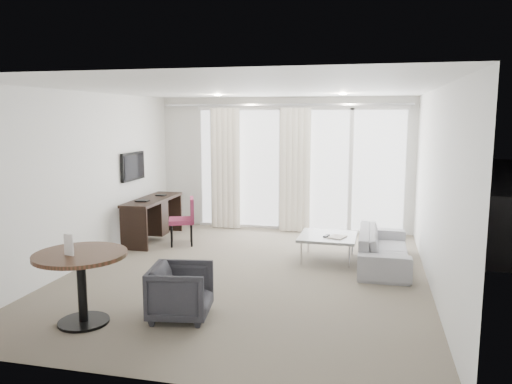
% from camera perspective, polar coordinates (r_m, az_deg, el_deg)
% --- Properties ---
extents(floor, '(5.00, 6.00, 0.00)m').
position_cam_1_polar(floor, '(7.23, -1.10, -9.36)').
color(floor, '#6C6353').
rests_on(floor, ground).
extents(ceiling, '(5.00, 6.00, 0.00)m').
position_cam_1_polar(ceiling, '(6.88, -1.17, 11.69)').
color(ceiling, white).
rests_on(ceiling, ground).
extents(wall_left, '(0.00, 6.00, 2.60)m').
position_cam_1_polar(wall_left, '(7.93, -18.92, 1.42)').
color(wall_left, silver).
rests_on(wall_left, ground).
extents(wall_right, '(0.00, 6.00, 2.60)m').
position_cam_1_polar(wall_right, '(6.77, 19.82, 0.19)').
color(wall_right, silver).
rests_on(wall_right, ground).
extents(wall_front, '(5.00, 0.00, 2.60)m').
position_cam_1_polar(wall_front, '(4.14, -11.51, -4.61)').
color(wall_front, silver).
rests_on(wall_front, ground).
extents(window_panel, '(4.00, 0.02, 2.38)m').
position_cam_1_polar(window_panel, '(9.80, 4.91, 2.57)').
color(window_panel, white).
rests_on(window_panel, ground).
extents(window_frame, '(4.10, 0.06, 2.44)m').
position_cam_1_polar(window_frame, '(9.79, 4.90, 2.56)').
color(window_frame, white).
rests_on(window_frame, ground).
extents(curtain_left, '(0.60, 0.20, 2.38)m').
position_cam_1_polar(curtain_left, '(9.95, -3.52, 2.68)').
color(curtain_left, white).
rests_on(curtain_left, ground).
extents(curtain_right, '(0.60, 0.20, 2.38)m').
position_cam_1_polar(curtain_right, '(9.65, 4.48, 2.48)').
color(curtain_right, white).
rests_on(curtain_right, ground).
extents(curtain_track, '(4.80, 0.04, 0.04)m').
position_cam_1_polar(curtain_track, '(9.63, 3.07, 9.93)').
color(curtain_track, '#B2B2B7').
rests_on(curtain_track, ceiling).
extents(downlight_a, '(0.12, 0.12, 0.02)m').
position_cam_1_polar(downlight_a, '(8.67, -4.36, 10.99)').
color(downlight_a, '#FFE0B2').
rests_on(downlight_a, ceiling).
extents(downlight_b, '(0.12, 0.12, 0.02)m').
position_cam_1_polar(downlight_b, '(8.28, 9.90, 10.99)').
color(downlight_b, '#FFE0B2').
rests_on(downlight_b, ceiling).
extents(desk, '(0.51, 1.62, 0.76)m').
position_cam_1_polar(desk, '(9.26, -11.67, -3.07)').
color(desk, black).
rests_on(desk, floor).
extents(tv, '(0.05, 0.80, 0.50)m').
position_cam_1_polar(tv, '(9.16, -13.89, 2.86)').
color(tv, black).
rests_on(tv, wall_left).
extents(desk_chair, '(0.58, 0.57, 0.83)m').
position_cam_1_polar(desk_chair, '(8.82, -8.53, -3.33)').
color(desk_chair, '#862949').
rests_on(desk_chair, floor).
extents(round_table, '(1.13, 1.13, 0.79)m').
position_cam_1_polar(round_table, '(5.80, -19.26, -10.35)').
color(round_table, '#3A2113').
rests_on(round_table, floor).
extents(menu_card, '(0.12, 0.05, 0.23)m').
position_cam_1_polar(menu_card, '(5.65, -20.51, -7.48)').
color(menu_card, white).
rests_on(menu_card, round_table).
extents(tub_armchair, '(0.76, 0.74, 0.61)m').
position_cam_1_polar(tub_armchair, '(5.72, -8.59, -11.21)').
color(tub_armchair, '#29282E').
rests_on(tub_armchair, floor).
extents(coffee_table, '(0.89, 0.89, 0.39)m').
position_cam_1_polar(coffee_table, '(7.95, 8.19, -6.29)').
color(coffee_table, gray).
rests_on(coffee_table, floor).
extents(remote, '(0.10, 0.16, 0.02)m').
position_cam_1_polar(remote, '(7.84, 8.04, -5.28)').
color(remote, black).
rests_on(remote, coffee_table).
extents(magazine, '(0.32, 0.36, 0.02)m').
position_cam_1_polar(magazine, '(7.80, 9.27, -5.37)').
color(magazine, gray).
rests_on(magazine, coffee_table).
extents(sofa, '(0.72, 1.85, 0.54)m').
position_cam_1_polar(sofa, '(7.80, 14.38, -6.20)').
color(sofa, gray).
rests_on(sofa, floor).
extents(terrace_slab, '(5.60, 3.00, 0.12)m').
position_cam_1_polar(terrace_slab, '(11.48, 5.93, -2.91)').
color(terrace_slab, '#4D4D50').
rests_on(terrace_slab, ground).
extents(rattan_chair_a, '(0.69, 0.69, 0.89)m').
position_cam_1_polar(rattan_chair_a, '(11.70, 9.58, -0.25)').
color(rattan_chair_a, brown).
rests_on(rattan_chair_a, terrace_slab).
extents(rattan_chair_b, '(0.82, 0.82, 0.92)m').
position_cam_1_polar(rattan_chair_b, '(10.88, 16.68, -1.10)').
color(rattan_chair_b, brown).
rests_on(rattan_chair_b, terrace_slab).
extents(rattan_table, '(0.62, 0.62, 0.50)m').
position_cam_1_polar(rattan_table, '(11.04, 10.35, -1.83)').
color(rattan_table, brown).
rests_on(rattan_table, terrace_slab).
extents(balustrade, '(5.50, 0.06, 1.05)m').
position_cam_1_polar(balustrade, '(12.80, 6.81, 0.83)').
color(balustrade, '#B2B2B7').
rests_on(balustrade, terrace_slab).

